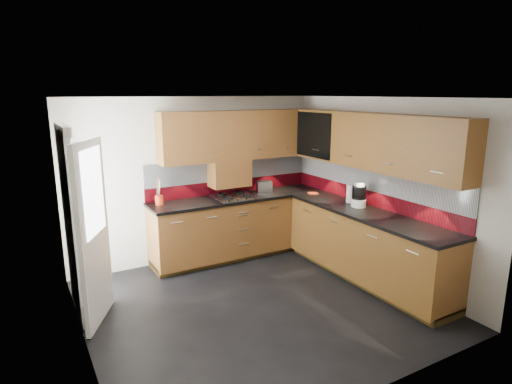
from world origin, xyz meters
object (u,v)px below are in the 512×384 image
utensil_pot (159,198)px  food_processor (359,196)px  toaster (264,186)px  gas_hob (235,196)px

utensil_pot → food_processor: 2.73m
food_processor → toaster: bearing=114.3°
gas_hob → utensil_pot: (-1.10, 0.13, 0.07)m
toaster → food_processor: bearing=-65.7°
utensil_pot → food_processor: utensil_pot is taller
utensil_pot → toaster: (1.68, -0.01, -0.01)m
toaster → food_processor: 1.57m
gas_hob → food_processor: 1.80m
gas_hob → food_processor: size_ratio=1.78×
food_processor → utensil_pot: bearing=148.2°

